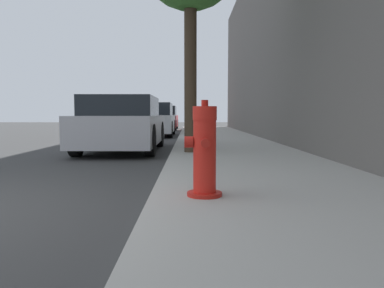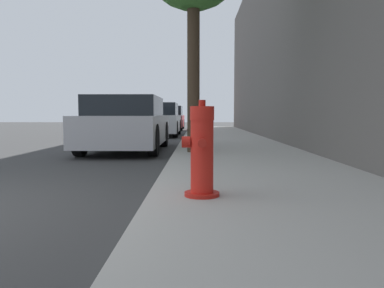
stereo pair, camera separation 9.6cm
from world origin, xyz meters
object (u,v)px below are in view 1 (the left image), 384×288
parked_car_mid (152,120)px  parked_car_far (163,118)px  fire_hydrant (204,153)px  parked_car_near (123,124)px

parked_car_mid → parked_car_far: bearing=89.8°
fire_hydrant → parked_car_near: bearing=107.1°
fire_hydrant → parked_car_near: parked_car_near is taller
parked_car_near → parked_car_mid: 6.48m
fire_hydrant → parked_car_near: 6.10m
fire_hydrant → parked_car_mid: (-1.73, 12.31, 0.11)m
fire_hydrant → parked_car_near: (-1.79, 5.83, 0.11)m
parked_car_mid → parked_car_far: parked_car_far is taller
fire_hydrant → parked_car_mid: parked_car_mid is taller
fire_hydrant → parked_car_far: (-1.71, 18.69, 0.11)m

